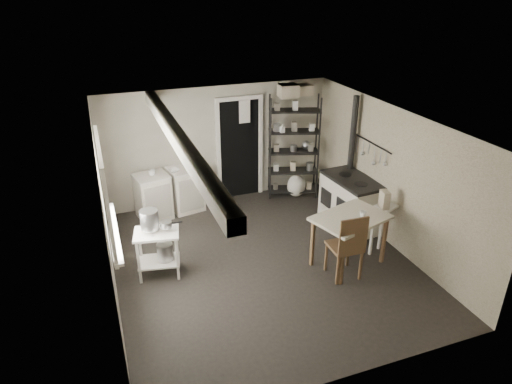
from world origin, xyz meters
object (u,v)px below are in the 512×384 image
object	(u,v)px
flour_sack	(296,185)
prep_table	(158,252)
chair	(344,247)
base_cabinets	(170,191)
stove	(351,203)
shelf_rack	(293,152)
stockpot	(149,220)
work_table	(348,243)

from	to	relation	value
flour_sack	prep_table	bearing A→B (deg)	-149.93
chair	flour_sack	world-z (taller)	chair
base_cabinets	stove	bearing A→B (deg)	-39.28
shelf_rack	stove	world-z (taller)	shelf_rack
stockpot	shelf_rack	distance (m)	3.62
base_cabinets	shelf_rack	world-z (taller)	shelf_rack
stove	chair	xyz separation A→B (m)	(-0.90, -1.33, 0.04)
prep_table	base_cabinets	xyz separation A→B (m)	(0.53, 1.95, 0.06)
chair	stockpot	bearing A→B (deg)	161.07
stockpot	base_cabinets	distance (m)	2.06
base_cabinets	prep_table	bearing A→B (deg)	-116.34
shelf_rack	stove	size ratio (longest dim) A/B	1.78
shelf_rack	chair	xyz separation A→B (m)	(-0.44, -2.85, -0.47)
shelf_rack	stockpot	bearing A→B (deg)	-131.60
prep_table	base_cabinets	bearing A→B (deg)	74.77
chair	flour_sack	distance (m)	2.83
prep_table	flour_sack	xyz separation A→B (m)	(3.11, 1.80, -0.16)
prep_table	stockpot	bearing A→B (deg)	151.35
work_table	chair	world-z (taller)	chair
prep_table	stove	size ratio (longest dim) A/B	0.63
stove	work_table	distance (m)	1.28
prep_table	work_table	distance (m)	2.92
stove	flour_sack	bearing A→B (deg)	100.93
shelf_rack	prep_table	bearing A→B (deg)	-130.45
base_cabinets	flour_sack	world-z (taller)	base_cabinets
base_cabinets	chair	distance (m)	3.58
shelf_rack	flour_sack	size ratio (longest dim) A/B	4.44
shelf_rack	work_table	bearing A→B (deg)	-76.90
prep_table	shelf_rack	world-z (taller)	shelf_rack
stockpot	work_table	world-z (taller)	stockpot
chair	flour_sack	size ratio (longest dim) A/B	2.30
stockpot	flour_sack	distance (m)	3.70
prep_table	stockpot	distance (m)	0.55
prep_table	base_cabinets	distance (m)	2.02
stove	flour_sack	size ratio (longest dim) A/B	2.50
prep_table	work_table	xyz separation A→B (m)	(2.82, -0.73, -0.02)
stove	work_table	world-z (taller)	stove
stove	chair	size ratio (longest dim) A/B	1.09
base_cabinets	stockpot	bearing A→B (deg)	-118.65
shelf_rack	work_table	xyz separation A→B (m)	(-0.22, -2.60, -0.57)
base_cabinets	work_table	world-z (taller)	base_cabinets
stove	chair	distance (m)	1.61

